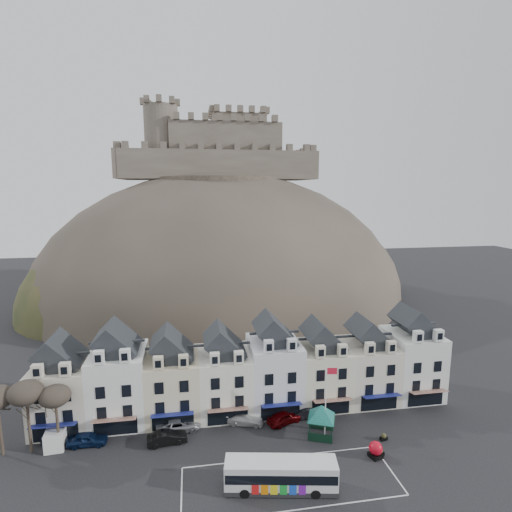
% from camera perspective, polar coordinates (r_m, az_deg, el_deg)
% --- Properties ---
extents(ground, '(300.00, 300.00, 0.00)m').
position_cam_1_polar(ground, '(45.94, 2.53, -30.66)').
color(ground, black).
rests_on(ground, ground).
extents(coach_bay_markings, '(22.00, 7.50, 0.01)m').
position_cam_1_polar(coach_bay_markings, '(47.23, 4.89, -29.37)').
color(coach_bay_markings, silver).
rests_on(coach_bay_markings, ground).
extents(townhouse_terrace, '(54.40, 9.35, 11.80)m').
position_cam_1_polar(townhouse_terrace, '(56.34, -0.76, -16.03)').
color(townhouse_terrace, beige).
rests_on(townhouse_terrace, ground).
extents(castle_hill, '(100.00, 76.00, 68.00)m').
position_cam_1_polar(castle_hill, '(107.70, -4.41, -6.33)').
color(castle_hill, '#37332B').
rests_on(castle_hill, ground).
extents(castle, '(50.20, 22.20, 22.00)m').
position_cam_1_polar(castle, '(110.95, -5.41, 15.04)').
color(castle, brown).
rests_on(castle, ground).
extents(tree_left_mid, '(3.78, 3.78, 8.64)m').
position_cam_1_polar(tree_left_mid, '(53.40, -30.04, -16.60)').
color(tree_left_mid, '#31261F').
rests_on(tree_left_mid, ground).
extents(tree_left_near, '(3.43, 3.43, 7.84)m').
position_cam_1_polar(tree_left_near, '(52.73, -26.78, -17.50)').
color(tree_left_near, '#31261F').
rests_on(tree_left_near, ground).
extents(bus, '(11.40, 4.48, 3.14)m').
position_cam_1_polar(bus, '(45.21, 3.56, -28.60)').
color(bus, '#262628').
rests_on(bus, ground).
extents(bus_shelter, '(5.84, 5.84, 4.02)m').
position_cam_1_polar(bus_shelter, '(52.16, 9.34, -21.14)').
color(bus_shelter, black).
rests_on(bus_shelter, ground).
extents(red_buoy, '(1.58, 1.58, 1.88)m').
position_cam_1_polar(red_buoy, '(51.21, 16.72, -24.95)').
color(red_buoy, black).
rests_on(red_buoy, ground).
extents(flagpole, '(1.30, 0.29, 9.09)m').
position_cam_1_polar(flagpole, '(51.19, 10.06, -19.13)').
color(flagpole, silver).
rests_on(flagpole, ground).
extents(white_van, '(2.47, 4.92, 2.17)m').
position_cam_1_polar(white_van, '(56.74, -26.47, -21.73)').
color(white_van, silver).
rests_on(white_van, ground).
extents(planter_west, '(0.95, 0.62, 0.88)m').
position_cam_1_polar(planter_west, '(54.44, 17.78, -23.39)').
color(planter_west, black).
rests_on(planter_west, ground).
extents(planter_east, '(0.90, 0.62, 0.89)m').
position_cam_1_polar(planter_east, '(51.95, 17.32, -25.14)').
color(planter_east, black).
rests_on(planter_east, ground).
extents(car_navy, '(4.52, 1.89, 1.53)m').
position_cam_1_polar(car_navy, '(54.99, -22.95, -22.94)').
color(car_navy, '#0B1837').
rests_on(car_navy, ground).
extents(car_black, '(4.75, 2.15, 1.51)m').
position_cam_1_polar(car_black, '(52.60, -12.58, -24.00)').
color(car_black, black).
rests_on(car_black, ground).
extents(car_silver, '(5.66, 3.17, 1.52)m').
position_cam_1_polar(car_silver, '(54.60, -11.00, -22.56)').
color(car_silver, '#929399').
rests_on(car_silver, ground).
extents(car_white, '(5.06, 3.17, 1.37)m').
position_cam_1_polar(car_white, '(54.95, -1.55, -22.24)').
color(car_white, '#BCBCBC').
rests_on(car_white, ground).
extents(car_maroon, '(4.99, 3.48, 1.58)m').
position_cam_1_polar(car_maroon, '(55.16, 4.08, -22.00)').
color(car_maroon, '#4C0406').
rests_on(car_maroon, ground).
extents(car_charcoal, '(4.50, 1.91, 1.44)m').
position_cam_1_polar(car_charcoal, '(56.56, 7.79, -21.28)').
color(car_charcoal, black).
rests_on(car_charcoal, ground).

